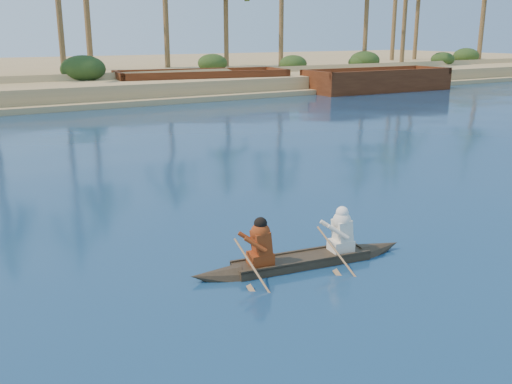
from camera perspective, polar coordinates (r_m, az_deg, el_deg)
ground at (r=17.14m, az=8.70°, el=0.27°), size 160.00×160.00×0.00m
sandy_embankment at (r=60.53m, az=-21.72°, el=10.77°), size 150.00×51.00×1.50m
shrub_cluster at (r=45.47m, az=-18.17°, el=10.70°), size 100.00×6.00×2.40m
canoe at (r=11.45m, az=4.60°, el=-6.12°), size 4.67×1.32×1.28m
barge_mid at (r=44.27m, az=-5.42°, el=10.69°), size 13.36×6.37×2.14m
barge_right at (r=47.79m, az=12.04°, el=10.74°), size 12.45×4.49×2.06m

